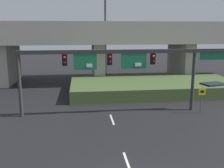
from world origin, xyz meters
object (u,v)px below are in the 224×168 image
speed_limit_sign (202,96)px  highway_light_pole_near (105,33)px  signal_gantry (124,61)px  parked_sedan_near_right (214,90)px

speed_limit_sign → highway_light_pole_near: 15.21m
signal_gantry → speed_limit_sign: size_ratio=8.05×
signal_gantry → parked_sedan_near_right: bearing=22.6°
signal_gantry → parked_sedan_near_right: 12.12m
signal_gantry → highway_light_pole_near: 11.74m
highway_light_pole_near → parked_sedan_near_right: 14.40m
signal_gantry → speed_limit_sign: signal_gantry is taller
speed_limit_sign → signal_gantry: bearing=171.8°
signal_gantry → speed_limit_sign: 7.33m
highway_light_pole_near → parked_sedan_near_right: bearing=-32.9°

